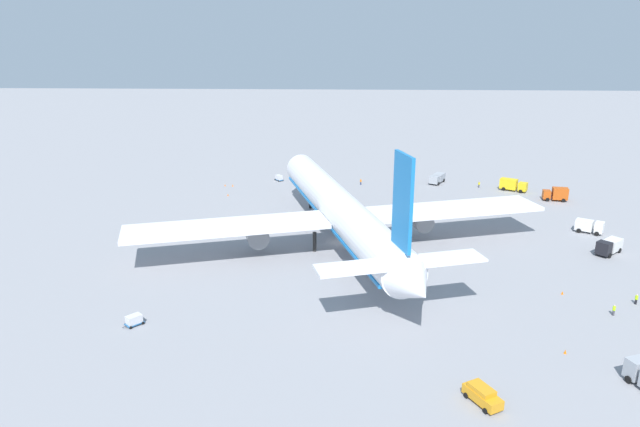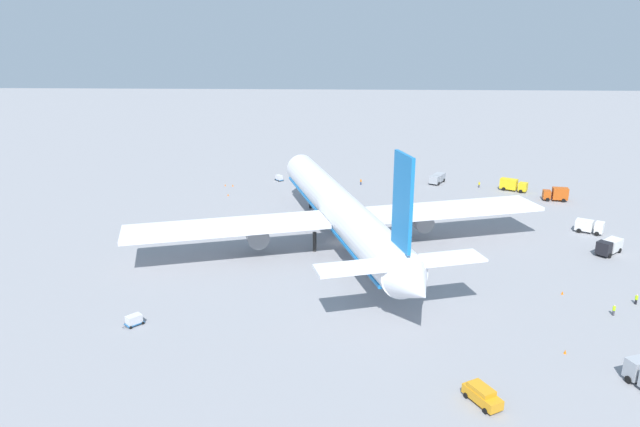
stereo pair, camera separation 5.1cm
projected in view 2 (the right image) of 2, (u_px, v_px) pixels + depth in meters
name	position (u px, v px, depth m)	size (l,w,h in m)	color
ground_plane	(338.00, 242.00, 110.57)	(600.00, 600.00, 0.00)	gray
airliner	(340.00, 210.00, 107.27)	(76.90, 77.39, 23.60)	white
service_truck_0	(513.00, 185.00, 145.64)	(5.13, 6.73, 3.00)	yellow
service_truck_1	(437.00, 178.00, 153.21)	(6.75, 5.11, 2.39)	#999EA5
service_truck_2	(557.00, 194.00, 137.20)	(3.18, 5.87, 3.20)	#BF4C14
service_truck_3	(609.00, 246.00, 104.57)	(5.88, 6.12, 2.78)	black
service_truck_4	(589.00, 226.00, 115.47)	(4.65, 5.62, 2.53)	white
service_van	(482.00, 395.00, 62.64)	(4.95, 3.90, 1.97)	orange
baggage_cart_0	(279.00, 178.00, 155.87)	(2.90, 2.57, 1.51)	#26598C
baggage_cart_1	(134.00, 320.00, 79.39)	(2.71, 2.66, 1.47)	#26598C
ground_worker_0	(636.00, 299.00, 85.42)	(0.51, 0.51, 1.60)	black
ground_worker_1	(361.00, 182.00, 151.60)	(0.54, 0.54, 1.63)	navy
ground_worker_2	(614.00, 310.00, 82.02)	(0.56, 0.56, 1.66)	#3F3F47
ground_worker_3	(479.00, 185.00, 148.88)	(0.48, 0.48, 1.61)	#3F3F47
traffic_cone_0	(565.00, 352.00, 72.47)	(0.36, 0.36, 0.55)	orange
traffic_cone_1	(562.00, 293.00, 88.75)	(0.36, 0.36, 0.55)	orange
traffic_cone_2	(228.00, 195.00, 141.62)	(0.36, 0.36, 0.55)	orange
traffic_cone_3	(225.00, 185.00, 150.56)	(0.36, 0.36, 0.55)	orange
traffic_cone_4	(233.00, 185.00, 150.25)	(0.36, 0.36, 0.55)	orange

